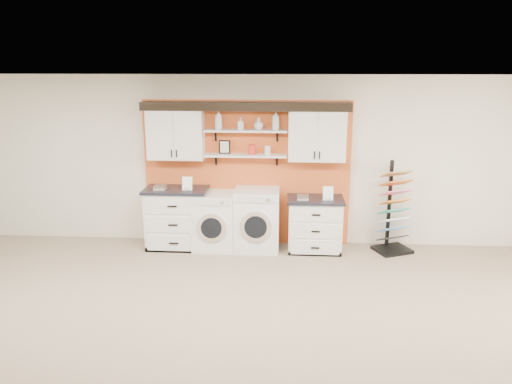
# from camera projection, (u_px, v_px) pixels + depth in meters

# --- Properties ---
(ceiling) EXTENTS (10.00, 10.00, 0.00)m
(ceiling) POSITION_uv_depth(u_px,v_px,m) (205.00, 86.00, 4.04)
(ceiling) COLOR white
(ceiling) RESTS_ON wall_back
(wall_back) EXTENTS (10.00, 0.00, 10.00)m
(wall_back) POSITION_uv_depth(u_px,v_px,m) (247.00, 161.00, 8.26)
(wall_back) COLOR silver
(wall_back) RESTS_ON floor
(accent_panel) EXTENTS (3.40, 0.07, 2.40)m
(accent_panel) POSITION_uv_depth(u_px,v_px,m) (247.00, 173.00, 8.28)
(accent_panel) COLOR #D15623
(accent_panel) RESTS_ON wall_back
(upper_cabinet_left) EXTENTS (0.90, 0.35, 0.84)m
(upper_cabinet_left) POSITION_uv_depth(u_px,v_px,m) (176.00, 133.00, 8.01)
(upper_cabinet_left) COLOR white
(upper_cabinet_left) RESTS_ON wall_back
(upper_cabinet_right) EXTENTS (0.90, 0.35, 0.84)m
(upper_cabinet_right) POSITION_uv_depth(u_px,v_px,m) (317.00, 134.00, 7.87)
(upper_cabinet_right) COLOR white
(upper_cabinet_right) RESTS_ON wall_back
(shelf_lower) EXTENTS (1.32, 0.28, 0.03)m
(shelf_lower) POSITION_uv_depth(u_px,v_px,m) (246.00, 155.00, 8.03)
(shelf_lower) COLOR white
(shelf_lower) RESTS_ON wall_back
(shelf_upper) EXTENTS (1.32, 0.28, 0.03)m
(shelf_upper) POSITION_uv_depth(u_px,v_px,m) (246.00, 131.00, 7.93)
(shelf_upper) COLOR white
(shelf_upper) RESTS_ON wall_back
(crown_molding) EXTENTS (3.30, 0.41, 0.13)m
(crown_molding) POSITION_uv_depth(u_px,v_px,m) (246.00, 105.00, 7.84)
(crown_molding) COLOR black
(crown_molding) RESTS_ON wall_back
(picture_frame) EXTENTS (0.18, 0.02, 0.22)m
(picture_frame) POSITION_uv_depth(u_px,v_px,m) (225.00, 147.00, 8.07)
(picture_frame) COLOR black
(picture_frame) RESTS_ON shelf_lower
(canister_red) EXTENTS (0.11, 0.11, 0.16)m
(canister_red) POSITION_uv_depth(u_px,v_px,m) (252.00, 150.00, 8.00)
(canister_red) COLOR red
(canister_red) RESTS_ON shelf_lower
(canister_cream) EXTENTS (0.10, 0.10, 0.14)m
(canister_cream) POSITION_uv_depth(u_px,v_px,m) (268.00, 150.00, 7.99)
(canister_cream) COLOR silver
(canister_cream) RESTS_ON shelf_lower
(base_cabinet_left) EXTENTS (1.02, 0.66, 1.00)m
(base_cabinet_left) POSITION_uv_depth(u_px,v_px,m) (177.00, 218.00, 8.21)
(base_cabinet_left) COLOR white
(base_cabinet_left) RESTS_ON floor
(base_cabinet_right) EXTENTS (0.90, 0.66, 0.88)m
(base_cabinet_right) POSITION_uv_depth(u_px,v_px,m) (315.00, 224.00, 8.08)
(base_cabinet_right) COLOR white
(base_cabinet_right) RESTS_ON floor
(washer) EXTENTS (0.67, 0.71, 0.94)m
(washer) POSITION_uv_depth(u_px,v_px,m) (215.00, 221.00, 8.18)
(washer) COLOR white
(washer) RESTS_ON floor
(dryer) EXTENTS (0.72, 0.71, 1.00)m
(dryer) POSITION_uv_depth(u_px,v_px,m) (257.00, 219.00, 8.12)
(dryer) COLOR white
(dryer) RESTS_ON floor
(sample_rack) EXTENTS (0.67, 0.63, 1.48)m
(sample_rack) POSITION_uv_depth(u_px,v_px,m) (393.00, 222.00, 8.02)
(sample_rack) COLOR black
(sample_rack) RESTS_ON floor
(soap_bottle_a) EXTENTS (0.14, 0.14, 0.31)m
(soap_bottle_a) POSITION_uv_depth(u_px,v_px,m) (219.00, 120.00, 7.92)
(soap_bottle_a) COLOR silver
(soap_bottle_a) RESTS_ON shelf_upper
(soap_bottle_b) EXTENTS (0.10, 0.10, 0.19)m
(soap_bottle_b) POSITION_uv_depth(u_px,v_px,m) (240.00, 124.00, 7.91)
(soap_bottle_b) COLOR silver
(soap_bottle_b) RESTS_ON shelf_upper
(soap_bottle_c) EXTENTS (0.15, 0.15, 0.19)m
(soap_bottle_c) POSITION_uv_depth(u_px,v_px,m) (259.00, 124.00, 7.89)
(soap_bottle_c) COLOR silver
(soap_bottle_c) RESTS_ON shelf_upper
(soap_bottle_d) EXTENTS (0.16, 0.16, 0.31)m
(soap_bottle_d) POSITION_uv_depth(u_px,v_px,m) (276.00, 120.00, 7.86)
(soap_bottle_d) COLOR silver
(soap_bottle_d) RESTS_ON shelf_upper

